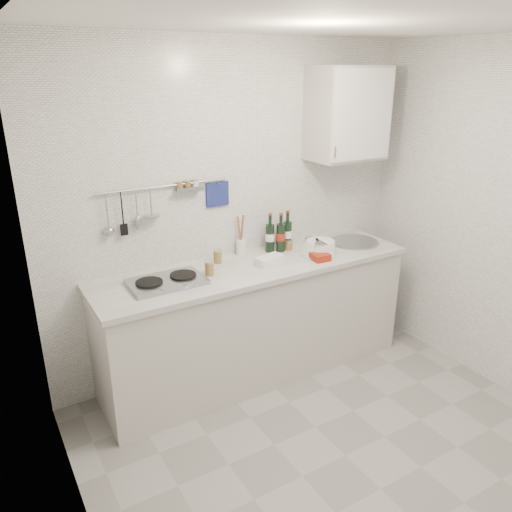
{
  "coord_description": "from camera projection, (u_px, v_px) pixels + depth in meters",
  "views": [
    {
      "loc": [
        -1.76,
        -1.85,
        2.28
      ],
      "look_at": [
        -0.12,
        0.9,
        1.07
      ],
      "focal_mm": 35.0,
      "sensor_mm": 36.0,
      "label": 1
    }
  ],
  "objects": [
    {
      "name": "wine_bottles",
      "position": [
        279.0,
        232.0,
        3.92
      ],
      "size": [
        0.23,
        0.11,
        0.31
      ],
      "rotation": [
        0.0,
        0.0,
        -0.04
      ],
      "color": "black",
      "rests_on": "counter"
    },
    {
      "name": "ceiling",
      "position": [
        381.0,
        16.0,
        2.25
      ],
      "size": [
        3.0,
        3.0,
        0.0
      ],
      "primitive_type": "plane",
      "rotation": [
        3.14,
        0.0,
        0.0
      ],
      "color": "silver",
      "rests_on": "back_wall"
    },
    {
      "name": "jar_b",
      "position": [
        309.0,
        241.0,
        4.06
      ],
      "size": [
        0.06,
        0.06,
        0.08
      ],
      "rotation": [
        0.0,
        0.0,
        -0.12
      ],
      "color": "brown",
      "rests_on": "counter"
    },
    {
      "name": "plate_stack_hob",
      "position": [
        178.0,
        281.0,
        3.37
      ],
      "size": [
        0.29,
        0.29,
        0.03
      ],
      "rotation": [
        0.0,
        0.0,
        0.33
      ],
      "color": "#474EA1",
      "rests_on": "counter"
    },
    {
      "name": "utensil_crock",
      "position": [
        241.0,
        245.0,
        3.86
      ],
      "size": [
        0.08,
        0.08,
        0.32
      ],
      "rotation": [
        0.0,
        0.0,
        0.06
      ],
      "color": "white",
      "rests_on": "counter"
    },
    {
      "name": "counter",
      "position": [
        257.0,
        322.0,
        3.87
      ],
      "size": [
        2.44,
        0.64,
        0.96
      ],
      "color": "#BAB3AC",
      "rests_on": "floor"
    },
    {
      "name": "wall_left",
      "position": [
        73.0,
        346.0,
        1.97
      ],
      "size": [
        0.02,
        2.8,
        2.5
      ],
      "primitive_type": "cube",
      "color": "silver",
      "rests_on": "floor"
    },
    {
      "name": "floor",
      "position": [
        346.0,
        455.0,
        3.13
      ],
      "size": [
        3.0,
        3.0,
        0.0
      ],
      "primitive_type": "plane",
      "color": "gray",
      "rests_on": "ground"
    },
    {
      "name": "wall_cabinet",
      "position": [
        348.0,
        114.0,
        3.85
      ],
      "size": [
        0.6,
        0.38,
        0.7
      ],
      "color": "#BAB3AC",
      "rests_on": "back_wall"
    },
    {
      "name": "jar_a",
      "position": [
        218.0,
        256.0,
        3.7
      ],
      "size": [
        0.07,
        0.07,
        0.1
      ],
      "rotation": [
        0.0,
        0.0,
        -0.29
      ],
      "color": "brown",
      "rests_on": "counter"
    },
    {
      "name": "strawberry_punnet",
      "position": [
        320.0,
        257.0,
        3.76
      ],
      "size": [
        0.13,
        0.13,
        0.05
      ],
      "primitive_type": "cube",
      "rotation": [
        0.0,
        0.0,
        -0.07
      ],
      "color": "#A82A12",
      "rests_on": "counter"
    },
    {
      "name": "jar_c",
      "position": [
        289.0,
        245.0,
        3.97
      ],
      "size": [
        0.07,
        0.07,
        0.08
      ],
      "rotation": [
        0.0,
        0.0,
        -0.3
      ],
      "color": "brown",
      "rests_on": "counter"
    },
    {
      "name": "butter_dish",
      "position": [
        270.0,
        260.0,
        3.67
      ],
      "size": [
        0.23,
        0.14,
        0.06
      ],
      "primitive_type": "cube",
      "rotation": [
        0.0,
        0.0,
        0.18
      ],
      "color": "white",
      "rests_on": "counter"
    },
    {
      "name": "plate_stack_sink",
      "position": [
        319.0,
        248.0,
        3.88
      ],
      "size": [
        0.29,
        0.27,
        0.11
      ],
      "rotation": [
        0.0,
        0.0,
        -0.43
      ],
      "color": "white",
      "rests_on": "counter"
    },
    {
      "name": "jar_d",
      "position": [
        209.0,
        268.0,
        3.48
      ],
      "size": [
        0.07,
        0.07,
        0.1
      ],
      "rotation": [
        0.0,
        0.0,
        0.26
      ],
      "color": "brown",
      "rests_on": "counter"
    },
    {
      "name": "wall_rail",
      "position": [
        162.0,
        200.0,
        3.44
      ],
      "size": [
        0.98,
        0.09,
        0.34
      ],
      "color": "#93969B",
      "rests_on": "back_wall"
    },
    {
      "name": "back_wall",
      "position": [
        236.0,
        212.0,
        3.81
      ],
      "size": [
        3.0,
        0.02,
        2.5
      ],
      "primitive_type": "cube",
      "color": "silver",
      "rests_on": "floor"
    }
  ]
}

